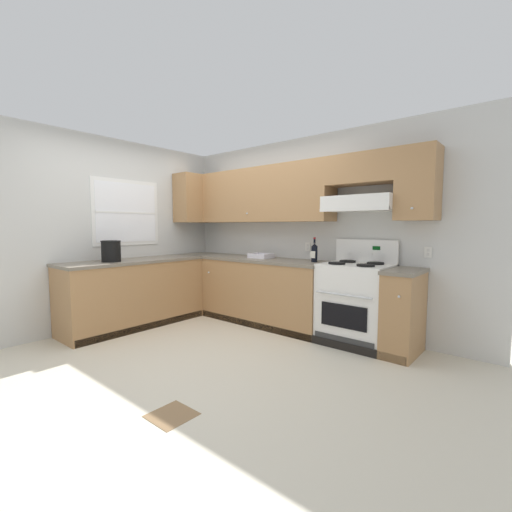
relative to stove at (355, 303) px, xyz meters
name	(u,v)px	position (x,y,z in m)	size (l,w,h in m)	color
ground_plane	(195,346)	(-1.36, -1.25, -0.48)	(7.04, 7.04, 0.00)	beige
floor_accent_tile	(172,415)	(-0.35, -2.31, -0.48)	(0.30, 0.30, 0.01)	olive
wall_back	(298,217)	(-0.97, 0.27, 1.00)	(4.68, 0.57, 2.55)	silver
wall_left	(134,227)	(-2.95, -1.03, 0.87)	(0.47, 4.00, 2.55)	silver
counter_back_run	(261,291)	(-1.39, -0.01, -0.03)	(3.60, 0.65, 0.91)	#A87A4C
counter_left_run	(134,293)	(-2.60, -1.26, -0.03)	(0.63, 1.91, 0.91)	#A87A4C
stove	(355,303)	(0.00, 0.00, 0.00)	(0.76, 0.62, 1.20)	white
wine_bottle	(314,252)	(-0.58, 0.05, 0.56)	(0.08, 0.08, 0.31)	black
bowl	(261,256)	(-1.44, 0.04, 0.45)	(0.31, 0.24, 0.06)	silver
bucket	(111,251)	(-2.57, -1.58, 0.57)	(0.25, 0.25, 0.27)	black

